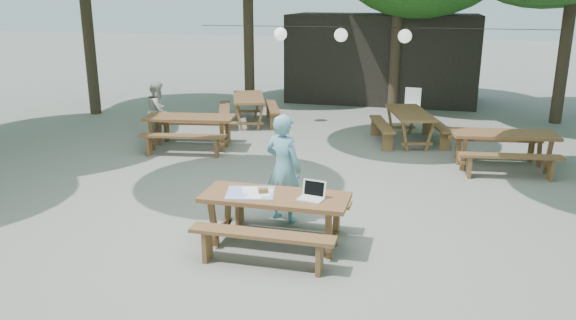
% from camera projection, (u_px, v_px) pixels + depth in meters
% --- Properties ---
extents(ground, '(80.00, 80.00, 0.00)m').
position_uv_depth(ground, '(292.00, 206.00, 9.34)').
color(ground, slate).
rests_on(ground, ground).
extents(pavilion, '(6.00, 3.00, 2.80)m').
position_uv_depth(pavilion, '(383.00, 57.00, 18.59)').
color(pavilion, black).
rests_on(pavilion, ground).
extents(main_picnic_table, '(2.00, 1.58, 0.75)m').
position_uv_depth(main_picnic_table, '(275.00, 220.00, 7.73)').
color(main_picnic_table, '#55311E').
rests_on(main_picnic_table, ground).
extents(picnic_table_nw, '(2.13, 1.86, 0.75)m').
position_uv_depth(picnic_table_nw, '(190.00, 132.00, 12.74)').
color(picnic_table_nw, '#55311E').
rests_on(picnic_table_nw, ground).
extents(picnic_table_ne, '(2.09, 1.81, 0.75)m').
position_uv_depth(picnic_table_ne, '(502.00, 150.00, 11.22)').
color(picnic_table_ne, '#55311E').
rests_on(picnic_table_ne, ground).
extents(picnic_table_far_w, '(2.13, 2.33, 0.75)m').
position_uv_depth(picnic_table_far_w, '(249.00, 110.00, 15.26)').
color(picnic_table_far_w, '#55311E').
rests_on(picnic_table_far_w, ground).
extents(picnic_table_far_e, '(2.03, 2.26, 0.75)m').
position_uv_depth(picnic_table_far_e, '(409.00, 127.00, 13.27)').
color(picnic_table_far_e, '#55311E').
rests_on(picnic_table_far_e, ground).
extents(woman, '(0.71, 0.59, 1.68)m').
position_uv_depth(woman, '(284.00, 168.00, 8.52)').
color(woman, '#66A5BA').
rests_on(woman, ground).
extents(second_person, '(0.68, 0.79, 1.42)m').
position_uv_depth(second_person, '(159.00, 111.00, 13.39)').
color(second_person, beige).
rests_on(second_person, ground).
extents(plastic_chair, '(0.49, 0.49, 0.90)m').
position_uv_depth(plastic_chair, '(411.00, 112.00, 15.65)').
color(plastic_chair, silver).
rests_on(plastic_chair, ground).
extents(laptop, '(0.37, 0.32, 0.24)m').
position_uv_depth(laptop, '(312.00, 194.00, 7.48)').
color(laptop, white).
rests_on(laptop, main_picnic_table).
extents(tabletop_clutter, '(0.76, 0.68, 0.08)m').
position_uv_depth(tabletop_clutter, '(253.00, 192.00, 7.70)').
color(tabletop_clutter, blue).
rests_on(tabletop_clutter, main_picnic_table).
extents(paper_lanterns, '(9.00, 0.34, 0.38)m').
position_uv_depth(paper_lanterns, '(342.00, 35.00, 14.29)').
color(paper_lanterns, black).
rests_on(paper_lanterns, ground).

